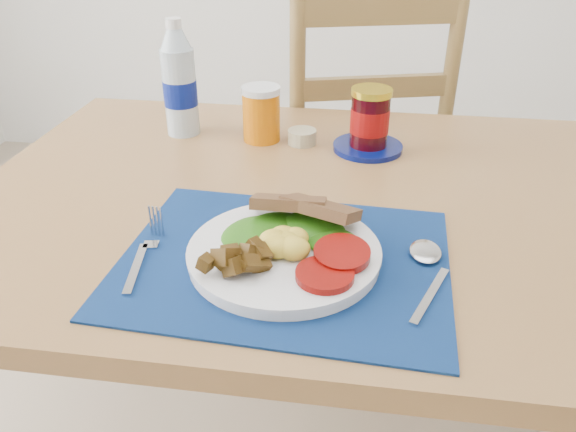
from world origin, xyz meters
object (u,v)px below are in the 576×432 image
at_px(breakfast_plate, 280,249).
at_px(jam_on_saucer, 369,123).
at_px(chair_far, 358,130).
at_px(juice_glass, 261,115).
at_px(water_bottle, 180,85).

distance_m(breakfast_plate, jam_on_saucer, 0.45).
bearing_deg(chair_far, juice_glass, 48.42).
distance_m(breakfast_plate, juice_glass, 0.48).
bearing_deg(juice_glass, chair_far, 64.36).
xyz_separation_m(water_bottle, juice_glass, (0.18, -0.01, -0.05)).
xyz_separation_m(breakfast_plate, juice_glass, (-0.11, 0.46, 0.03)).
bearing_deg(jam_on_saucer, water_bottle, 174.86).
xyz_separation_m(chair_far, juice_glass, (-0.20, -0.43, 0.19)).
height_order(chair_far, water_bottle, chair_far).
xyz_separation_m(juice_glass, jam_on_saucer, (0.23, -0.02, 0.00)).
bearing_deg(breakfast_plate, juice_glass, 111.02).
height_order(breakfast_plate, juice_glass, juice_glass).
relative_size(chair_far, water_bottle, 4.99).
distance_m(water_bottle, jam_on_saucer, 0.42).
xyz_separation_m(breakfast_plate, jam_on_saucer, (0.12, 0.44, 0.03)).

